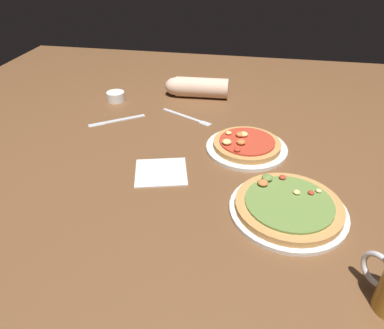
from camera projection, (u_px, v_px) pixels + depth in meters
The scene contains 8 objects.
ground_plane at pixel (192, 174), 1.11m from camera, with size 2.40×2.40×0.03m, color brown.
pizza_plate_near at pixel (288, 207), 0.93m from camera, with size 0.31×0.31×0.05m.
pizza_plate_far at pixel (246, 145), 1.19m from camera, with size 0.27×0.27×0.05m.
ramekin_sauce at pixel (116, 96), 1.53m from camera, with size 0.08×0.08×0.04m, color white.
napkin_folded at pixel (161, 172), 1.09m from camera, with size 0.16×0.15×0.01m, color silver.
fork_left at pixel (187, 117), 1.40m from camera, with size 0.22×0.12×0.01m.
knife_right at pixel (117, 120), 1.38m from camera, with size 0.19×0.14×0.01m.
diner_arm at pixel (195, 87), 1.56m from camera, with size 0.28×0.10×0.09m.
Camera 1 is at (0.16, -0.89, 0.63)m, focal length 33.30 mm.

